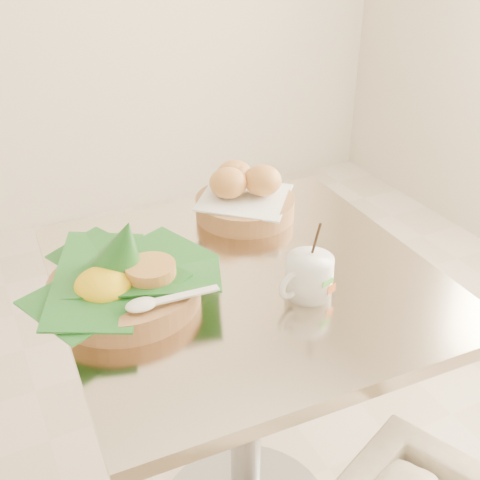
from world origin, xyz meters
name	(u,v)px	position (x,y,z in m)	size (l,w,h in m)	color
cafe_table	(246,362)	(0.17, -0.04, 0.53)	(0.73, 0.73, 0.75)	gray
rice_basket	(124,280)	(-0.06, -0.01, 0.80)	(0.34, 0.34, 0.17)	#AD754A
bread_basket	(244,196)	(0.28, 0.19, 0.80)	(0.27, 0.27, 0.12)	#AD754A
coffee_mug	(308,275)	(0.24, -0.14, 0.79)	(0.12, 0.09, 0.15)	white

